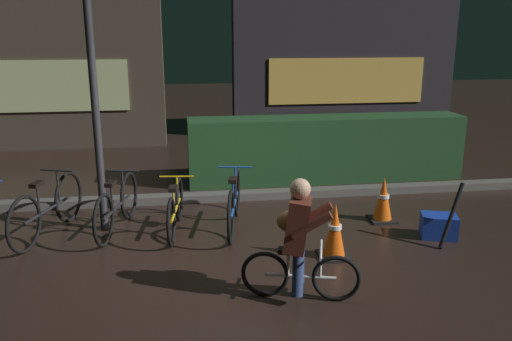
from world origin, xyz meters
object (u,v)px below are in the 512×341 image
object	(u,v)px
street_post	(96,120)
parked_bike_center_left	(117,206)
parked_bike_center_right	(175,209)
blue_crate	(439,226)
traffic_cone_near	(335,231)
cyclist	(299,239)
parked_bike_left_mid	(48,209)
parked_bike_right_mid	(234,203)
traffic_cone_far	(383,200)
closed_umbrella	(451,215)

from	to	relation	value
street_post	parked_bike_center_left	xyz separation A→B (m)	(0.19, -0.09, -1.13)
parked_bike_center_left	parked_bike_center_right	world-z (taller)	parked_bike_center_left
blue_crate	traffic_cone_near	bearing A→B (deg)	-165.11
street_post	cyclist	size ratio (longest dim) A/B	2.37
parked_bike_center_right	parked_bike_left_mid	bearing A→B (deg)	92.81
street_post	parked_bike_right_mid	xyz separation A→B (m)	(1.73, -0.22, -1.12)
parked_bike_right_mid	parked_bike_center_right	bearing A→B (deg)	101.03
parked_bike_left_mid	parked_bike_right_mid	distance (m)	2.40
parked_bike_right_mid	traffic_cone_far	distance (m)	2.08
parked_bike_center_left	blue_crate	bearing A→B (deg)	-88.50
cyclist	traffic_cone_near	bearing A→B (deg)	70.10
parked_bike_right_mid	traffic_cone_far	bearing A→B (deg)	-79.61
traffic_cone_near	blue_crate	xyz separation A→B (m)	(1.50, 0.40, -0.17)
parked_bike_center_left	traffic_cone_far	bearing A→B (deg)	-79.33
closed_umbrella	parked_bike_center_left	bearing A→B (deg)	131.92
parked_bike_center_left	cyclist	world-z (taller)	cyclist
cyclist	parked_bike_right_mid	bearing A→B (deg)	118.37
traffic_cone_far	closed_umbrella	size ratio (longest dim) A/B	0.74
parked_bike_center_right	blue_crate	world-z (taller)	parked_bike_center_right
blue_crate	cyclist	bearing A→B (deg)	-149.13
parked_bike_right_mid	cyclist	world-z (taller)	cyclist
parked_bike_center_left	closed_umbrella	world-z (taller)	closed_umbrella
traffic_cone_far	cyclist	size ratio (longest dim) A/B	0.50
closed_umbrella	traffic_cone_far	bearing A→B (deg)	84.87
street_post	traffic_cone_far	distance (m)	3.99
street_post	traffic_cone_far	world-z (taller)	street_post
street_post	traffic_cone_near	world-z (taller)	street_post
parked_bike_right_mid	cyclist	xyz separation A→B (m)	(0.43, -1.96, 0.27)
blue_crate	parked_bike_center_right	bearing A→B (deg)	168.67
cyclist	parked_bike_center_left	bearing A→B (deg)	149.17
parked_bike_center_left	parked_bike_left_mid	bearing A→B (deg)	105.63
parked_bike_right_mid	blue_crate	world-z (taller)	parked_bike_right_mid
parked_bike_right_mid	traffic_cone_near	xyz separation A→B (m)	(1.07, -1.08, -0.03)
traffic_cone_far	blue_crate	size ratio (longest dim) A/B	1.43
street_post	blue_crate	xyz separation A→B (m)	(4.30, -0.90, -1.33)
parked_bike_center_right	parked_bike_right_mid	xyz separation A→B (m)	(0.78, 0.01, 0.04)
parked_bike_left_mid	traffic_cone_far	world-z (taller)	parked_bike_left_mid
parked_bike_left_mid	parked_bike_center_left	size ratio (longest dim) A/B	1.04
street_post	closed_umbrella	xyz separation A→B (m)	(4.32, -1.15, -1.09)
parked_bike_center_right	parked_bike_right_mid	bearing A→B (deg)	-82.90
parked_bike_center_left	cyclist	size ratio (longest dim) A/B	1.30
parked_bike_left_mid	parked_bike_center_left	distance (m)	0.86
traffic_cone_near	cyclist	xyz separation A→B (m)	(-0.63, -0.88, 0.31)
cyclist	blue_crate	bearing A→B (deg)	46.76
street_post	parked_bike_left_mid	size ratio (longest dim) A/B	1.75
parked_bike_center_right	cyclist	size ratio (longest dim) A/B	1.21
traffic_cone_far	cyclist	distance (m)	2.58
parked_bike_center_right	traffic_cone_near	bearing A→B (deg)	-113.84
parked_bike_left_mid	parked_bike_center_right	size ratio (longest dim) A/B	1.12
traffic_cone_far	closed_umbrella	distance (m)	1.07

